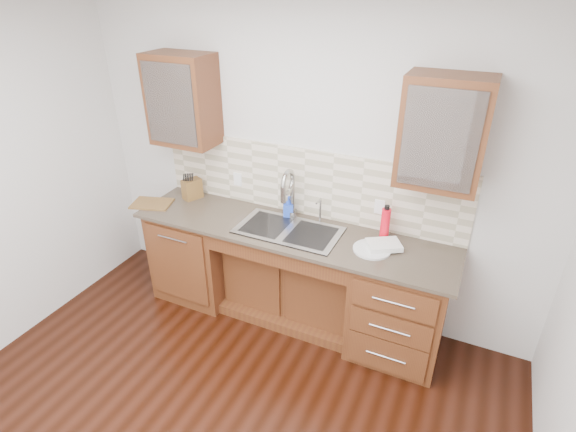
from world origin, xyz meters
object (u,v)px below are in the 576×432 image
at_px(water_bottle, 385,224).
at_px(knife_block, 192,189).
at_px(soap_bottle, 289,207).
at_px(plate, 372,249).
at_px(cutting_board, 152,204).

height_order(water_bottle, knife_block, water_bottle).
relative_size(soap_bottle, plate, 0.65).
xyz_separation_m(plate, knife_block, (-1.76, 0.18, 0.09)).
bearing_deg(water_bottle, knife_block, -179.32).
height_order(soap_bottle, knife_block, knife_block).
bearing_deg(knife_block, plate, 17.50).
relative_size(water_bottle, cutting_board, 0.76).
bearing_deg(water_bottle, cutting_board, -172.10).
bearing_deg(knife_block, water_bottle, 23.99).
distance_m(soap_bottle, plate, 0.83).
bearing_deg(knife_block, cutting_board, -111.51).
distance_m(water_bottle, plate, 0.24).
bearing_deg(plate, cutting_board, -177.58).
xyz_separation_m(soap_bottle, knife_block, (-0.96, -0.05, 0.00)).
distance_m(plate, knife_block, 1.77).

